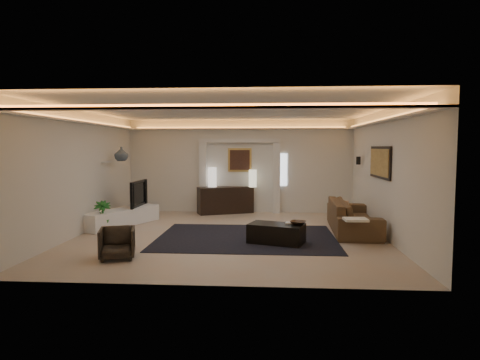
# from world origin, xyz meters

# --- Properties ---
(floor) EXTENTS (7.00, 7.00, 0.00)m
(floor) POSITION_xyz_m (0.00, 0.00, 0.00)
(floor) COLOR #B2A695
(floor) RESTS_ON ground
(ceiling) EXTENTS (7.00, 7.00, 0.00)m
(ceiling) POSITION_xyz_m (0.00, 0.00, 2.90)
(ceiling) COLOR white
(ceiling) RESTS_ON ground
(wall_back) EXTENTS (7.00, 0.00, 7.00)m
(wall_back) POSITION_xyz_m (0.00, 3.50, 1.45)
(wall_back) COLOR silver
(wall_back) RESTS_ON ground
(wall_front) EXTENTS (7.00, 0.00, 7.00)m
(wall_front) POSITION_xyz_m (0.00, -3.50, 1.45)
(wall_front) COLOR silver
(wall_front) RESTS_ON ground
(wall_left) EXTENTS (0.00, 7.00, 7.00)m
(wall_left) POSITION_xyz_m (-3.50, 0.00, 1.45)
(wall_left) COLOR silver
(wall_left) RESTS_ON ground
(wall_right) EXTENTS (0.00, 7.00, 7.00)m
(wall_right) POSITION_xyz_m (3.50, 0.00, 1.45)
(wall_right) COLOR silver
(wall_right) RESTS_ON ground
(cove_soffit) EXTENTS (7.00, 7.00, 0.04)m
(cove_soffit) POSITION_xyz_m (0.00, 0.00, 2.62)
(cove_soffit) COLOR silver
(cove_soffit) RESTS_ON ceiling
(daylight_slit) EXTENTS (0.25, 0.03, 1.00)m
(daylight_slit) POSITION_xyz_m (1.35, 3.48, 1.35)
(daylight_slit) COLOR white
(daylight_slit) RESTS_ON wall_back
(area_rug) EXTENTS (4.00, 3.00, 0.01)m
(area_rug) POSITION_xyz_m (0.40, -0.20, 0.01)
(area_rug) COLOR black
(area_rug) RESTS_ON ground
(pilaster_left) EXTENTS (0.22, 0.20, 2.20)m
(pilaster_left) POSITION_xyz_m (-1.15, 3.40, 1.10)
(pilaster_left) COLOR silver
(pilaster_left) RESTS_ON ground
(pilaster_right) EXTENTS (0.22, 0.20, 2.20)m
(pilaster_right) POSITION_xyz_m (1.15, 3.40, 1.10)
(pilaster_right) COLOR silver
(pilaster_right) RESTS_ON ground
(alcove_header) EXTENTS (2.52, 0.20, 0.12)m
(alcove_header) POSITION_xyz_m (0.00, 3.40, 2.25)
(alcove_header) COLOR silver
(alcove_header) RESTS_ON wall_back
(painting_frame) EXTENTS (0.74, 0.04, 0.74)m
(painting_frame) POSITION_xyz_m (0.00, 3.47, 1.65)
(painting_frame) COLOR tan
(painting_frame) RESTS_ON wall_back
(painting_canvas) EXTENTS (0.62, 0.02, 0.62)m
(painting_canvas) POSITION_xyz_m (0.00, 3.44, 1.65)
(painting_canvas) COLOR #4C2D1E
(painting_canvas) RESTS_ON wall_back
(art_panel_frame) EXTENTS (0.04, 1.64, 0.74)m
(art_panel_frame) POSITION_xyz_m (3.47, 0.30, 1.70)
(art_panel_frame) COLOR black
(art_panel_frame) RESTS_ON wall_right
(art_panel_gold) EXTENTS (0.02, 1.50, 0.62)m
(art_panel_gold) POSITION_xyz_m (3.44, 0.30, 1.70)
(art_panel_gold) COLOR tan
(art_panel_gold) RESTS_ON wall_right
(wall_sconce) EXTENTS (0.12, 0.12, 0.22)m
(wall_sconce) POSITION_xyz_m (3.38, 2.20, 1.68)
(wall_sconce) COLOR black
(wall_sconce) RESTS_ON wall_right
(wall_niche) EXTENTS (0.10, 0.55, 0.04)m
(wall_niche) POSITION_xyz_m (-3.44, 1.40, 1.65)
(wall_niche) COLOR silver
(wall_niche) RESTS_ON wall_left
(console) EXTENTS (1.77, 1.12, 0.85)m
(console) POSITION_xyz_m (-0.43, 3.25, 0.40)
(console) COLOR black
(console) RESTS_ON ground
(lamp_left) EXTENTS (0.34, 0.34, 0.60)m
(lamp_left) POSITION_xyz_m (-0.84, 3.25, 1.09)
(lamp_left) COLOR white
(lamp_left) RESTS_ON console
(lamp_right) EXTENTS (0.29, 0.29, 0.53)m
(lamp_right) POSITION_xyz_m (0.41, 3.25, 1.09)
(lamp_right) COLOR #F4EFC9
(lamp_right) RESTS_ON console
(media_ledge) EXTENTS (1.48, 2.34, 0.43)m
(media_ledge) POSITION_xyz_m (-2.92, 1.02, 0.23)
(media_ledge) COLOR white
(media_ledge) RESTS_ON ground
(tv) EXTENTS (1.22, 0.19, 0.70)m
(tv) POSITION_xyz_m (-2.74, 1.54, 0.80)
(tv) COLOR black
(tv) RESTS_ON media_ledge
(figurine) EXTENTS (0.16, 0.16, 0.39)m
(figurine) POSITION_xyz_m (-2.78, 2.08, 0.64)
(figurine) COLOR #483026
(figurine) RESTS_ON media_ledge
(ginger_jar) EXTENTS (0.43, 0.43, 0.39)m
(ginger_jar) POSITION_xyz_m (-3.15, 1.70, 1.86)
(ginger_jar) COLOR #445C72
(ginger_jar) RESTS_ON wall_niche
(plant) EXTENTS (0.55, 0.55, 0.74)m
(plant) POSITION_xyz_m (-3.15, 0.29, 0.37)
(plant) COLOR #1D6220
(plant) RESTS_ON ground
(sofa) EXTENTS (2.63, 1.15, 0.75)m
(sofa) POSITION_xyz_m (2.95, 0.66, 0.38)
(sofa) COLOR black
(sofa) RESTS_ON ground
(throw_blanket) EXTENTS (0.49, 0.40, 0.05)m
(throw_blanket) POSITION_xyz_m (2.71, -0.80, 0.55)
(throw_blanket) COLOR #FFF0CE
(throw_blanket) RESTS_ON sofa
(throw_pillow) EXTENTS (0.20, 0.37, 0.36)m
(throw_pillow) POSITION_xyz_m (2.78, 0.71, 0.55)
(throw_pillow) COLOR #9C795A
(throw_pillow) RESTS_ON sofa
(coffee_table) EXTENTS (1.28, 0.95, 0.43)m
(coffee_table) POSITION_xyz_m (1.07, -0.70, 0.20)
(coffee_table) COLOR black
(coffee_table) RESTS_ON ground
(bowl) EXTENTS (0.42, 0.42, 0.08)m
(bowl) POSITION_xyz_m (1.52, -0.77, 0.45)
(bowl) COLOR #322116
(bowl) RESTS_ON coffee_table
(magazine) EXTENTS (0.26, 0.21, 0.03)m
(magazine) POSITION_xyz_m (1.38, -0.65, 0.42)
(magazine) COLOR white
(magazine) RESTS_ON coffee_table
(armchair) EXTENTS (0.77, 0.78, 0.58)m
(armchair) POSITION_xyz_m (-1.88, -2.12, 0.29)
(armchair) COLOR #2E2720
(armchair) RESTS_ON ground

